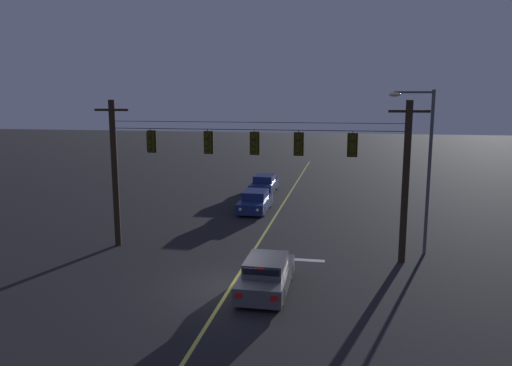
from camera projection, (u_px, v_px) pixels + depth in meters
ground_plane at (230, 288)px, 19.69m from camera, size 180.00×180.00×0.00m
lane_centre_stripe at (271, 223)px, 30.01m from camera, size 0.14×60.00×0.01m
stop_bar_paint at (289, 259)px, 23.27m from camera, size 3.40×0.36×0.01m
signal_span_assembly at (252, 175)px, 23.53m from camera, size 16.06×0.32×7.49m
traffic_light_leftmost at (150, 142)px, 24.19m from camera, size 0.48×0.41×1.22m
traffic_light_left_inner at (208, 143)px, 23.65m from camera, size 0.48×0.41×1.22m
traffic_light_centre at (254, 144)px, 23.23m from camera, size 0.48×0.41×1.22m
traffic_light_right_inner at (298, 144)px, 22.84m from camera, size 0.48×0.41×1.22m
traffic_light_rightmost at (352, 145)px, 22.39m from camera, size 0.48×0.41×1.22m
car_waiting_near_lane at (266, 275)px, 19.36m from camera, size 1.80×4.33×1.39m
car_oncoming_lead at (255, 202)px, 33.11m from camera, size 1.80×4.42×1.39m
car_oncoming_trailing at (264, 184)px, 39.81m from camera, size 1.80×4.42×1.39m
street_lamp_corner at (423, 157)px, 23.31m from camera, size 2.11×0.30×7.96m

